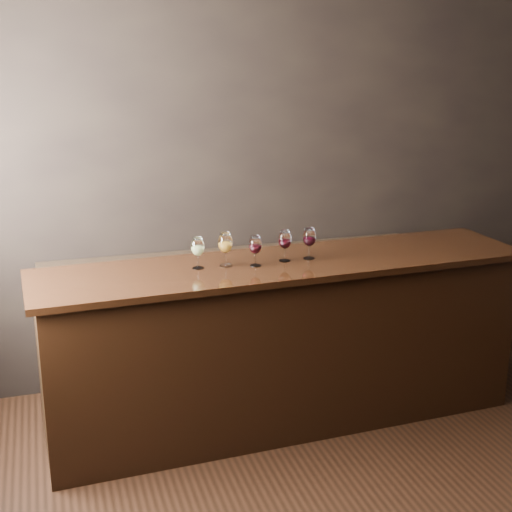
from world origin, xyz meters
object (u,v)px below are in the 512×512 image
object	(u,v)px
glass_amber	(225,243)
glass_red_b	(285,240)
glass_red_a	(255,246)
glass_red_c	(309,238)
back_bar_shelf	(237,319)
glass_white	(198,247)
bar_counter	(284,346)

from	to	relation	value
glass_amber	glass_red_b	world-z (taller)	glass_amber
glass_red_a	glass_red_c	bearing A→B (deg)	7.40
back_bar_shelf	glass_red_c	world-z (taller)	glass_red_c
back_bar_shelf	glass_amber	xyz separation A→B (m)	(-0.24, -0.62, 0.75)
glass_white	glass_red_c	xyz separation A→B (m)	(0.71, -0.00, 0.00)
glass_red_b	glass_red_c	world-z (taller)	glass_red_c
glass_amber	glass_red_c	xyz separation A→B (m)	(0.54, -0.00, -0.01)
back_bar_shelf	glass_red_c	size ratio (longest dim) A/B	13.71
bar_counter	glass_red_c	xyz separation A→B (m)	(0.16, 0.01, 0.70)
back_bar_shelf	glass_white	world-z (taller)	glass_white
glass_amber	glass_red_b	xyz separation A→B (m)	(0.38, -0.00, -0.01)
glass_white	glass_red_a	bearing A→B (deg)	-8.18
glass_red_c	glass_red_b	bearing A→B (deg)	-179.45
glass_white	glass_red_b	distance (m)	0.55
glass_amber	glass_red_a	world-z (taller)	glass_amber
glass_white	glass_red_b	world-z (taller)	glass_red_b
glass_red_a	glass_red_c	world-z (taller)	glass_red_c
glass_white	glass_amber	xyz separation A→B (m)	(0.17, -0.00, 0.01)
bar_counter	back_bar_shelf	bearing A→B (deg)	99.69
back_bar_shelf	glass_red_a	bearing A→B (deg)	-95.79
glass_red_a	bar_counter	bearing A→B (deg)	9.47
bar_counter	glass_amber	world-z (taller)	glass_amber
glass_amber	glass_red_c	distance (m)	0.54
back_bar_shelf	glass_red_a	xyz separation A→B (m)	(-0.07, -0.67, 0.73)
glass_white	bar_counter	bearing A→B (deg)	-1.61
glass_red_b	glass_white	bearing A→B (deg)	179.64
glass_white	glass_red_a	world-z (taller)	glass_white
back_bar_shelf	glass_red_b	xyz separation A→B (m)	(0.14, -0.62, 0.74)
glass_white	glass_red_a	distance (m)	0.35
glass_red_c	glass_amber	bearing A→B (deg)	179.93
back_bar_shelf	glass_red_b	bearing A→B (deg)	-77.68
bar_counter	glass_amber	size ratio (longest dim) A/B	14.40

